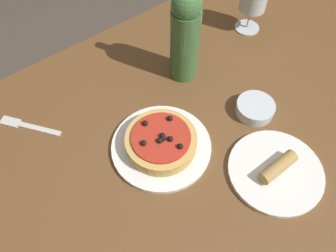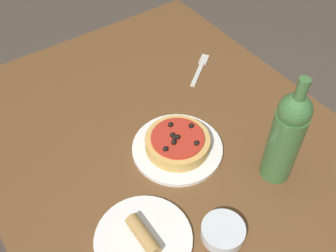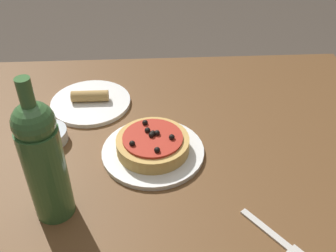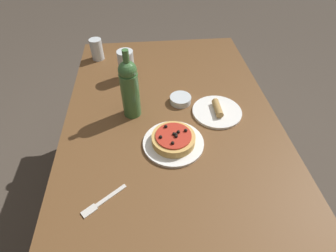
{
  "view_description": "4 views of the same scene",
  "coord_description": "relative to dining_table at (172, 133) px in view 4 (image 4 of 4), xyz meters",
  "views": [
    {
      "loc": [
        -0.38,
        -0.33,
        1.43
      ],
      "look_at": [
        -0.11,
        0.01,
        0.8
      ],
      "focal_mm": 35.0,
      "sensor_mm": 36.0,
      "label": 1
    },
    {
      "loc": [
        0.41,
        -0.4,
        1.57
      ],
      "look_at": [
        -0.19,
        0.02,
        0.76
      ],
      "focal_mm": 42.0,
      "sensor_mm": 36.0,
      "label": 2
    },
    {
      "loc": [
        -0.13,
        0.73,
        1.37
      ],
      "look_at": [
        -0.17,
        0.01,
        0.81
      ],
      "focal_mm": 42.0,
      "sensor_mm": 36.0,
      "label": 3
    },
    {
      "loc": [
        -0.84,
        0.1,
        1.53
      ],
      "look_at": [
        -0.11,
        0.03,
        0.8
      ],
      "focal_mm": 28.0,
      "sensor_mm": 36.0,
      "label": 4
    }
  ],
  "objects": [
    {
      "name": "wine_glass",
      "position": [
        0.37,
        0.2,
        0.18
      ],
      "size": [
        0.08,
        0.08,
        0.16
      ],
      "color": "silver",
      "rests_on": "dining_table"
    },
    {
      "name": "side_bowl",
      "position": [
        0.13,
        -0.05,
        0.09
      ],
      "size": [
        0.1,
        0.1,
        0.03
      ],
      "color": "silver",
      "rests_on": "dining_table"
    },
    {
      "name": "ground_plane",
      "position": [
        0.0,
        0.0,
        -0.65
      ],
      "size": [
        14.0,
        14.0,
        0.0
      ],
      "primitive_type": "plane",
      "color": "#4C4238"
    },
    {
      "name": "dinner_plate",
      "position": [
        -0.13,
        0.01,
        0.08
      ],
      "size": [
        0.25,
        0.25,
        0.01
      ],
      "color": "white",
      "rests_on": "dining_table"
    },
    {
      "name": "water_cup",
      "position": [
        0.59,
        0.38,
        0.14
      ],
      "size": [
        0.07,
        0.07,
        0.12
      ],
      "color": "silver",
      "rests_on": "dining_table"
    },
    {
      "name": "dining_table",
      "position": [
        0.0,
        0.0,
        0.0
      ],
      "size": [
        1.55,
        0.96,
        0.72
      ],
      "color": "brown",
      "rests_on": "ground_plane"
    },
    {
      "name": "fork",
      "position": [
        -0.37,
        0.28,
        0.08
      ],
      "size": [
        0.12,
        0.15,
        0.0
      ],
      "rotation": [
        0.0,
        0.0,
        2.21
      ],
      "color": "beige",
      "rests_on": "dining_table"
    },
    {
      "name": "pizza",
      "position": [
        -0.13,
        0.01,
        0.11
      ],
      "size": [
        0.18,
        0.18,
        0.05
      ],
      "color": "tan",
      "rests_on": "dinner_plate"
    },
    {
      "name": "side_plate",
      "position": [
        0.04,
        -0.21,
        0.08
      ],
      "size": [
        0.23,
        0.23,
        0.04
      ],
      "color": "white",
      "rests_on": "dining_table"
    },
    {
      "name": "wine_bottle",
      "position": [
        0.07,
        0.17,
        0.22
      ],
      "size": [
        0.08,
        0.08,
        0.32
      ],
      "color": "#3D6B38",
      "rests_on": "dining_table"
    }
  ]
}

